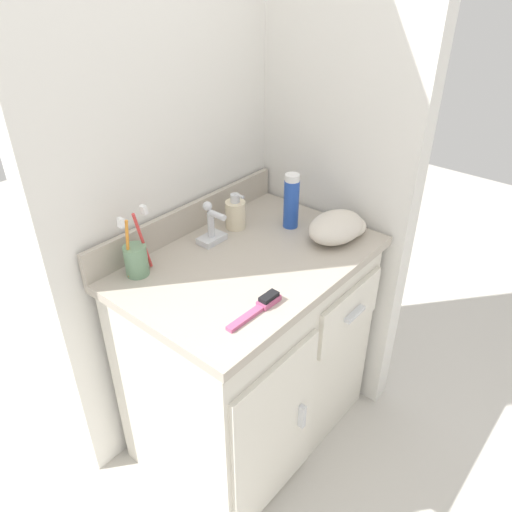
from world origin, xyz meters
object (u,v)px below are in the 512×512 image
Objects in this scene: hairbrush at (261,306)px; shaving_cream_can at (291,201)px; toothbrush_cup at (136,258)px; soap_dispenser at (235,214)px; hand_towel at (339,227)px.

shaving_cream_can is at bearing 28.53° from hairbrush.
soap_dispenser is at bearing -3.92° from toothbrush_cup.
shaving_cream_can is 0.84× the size of hand_towel.
hairbrush is at bearing -74.56° from toothbrush_cup.
shaving_cream_can is at bearing -17.55° from toothbrush_cup.
hairbrush is (0.10, -0.38, -0.04)m from toothbrush_cup.
toothbrush_cup is at bearing 106.67° from hairbrush.
shaving_cream_can reaches higher than hand_towel.
hairbrush is 0.46m from hand_towel.
toothbrush_cup is at bearing 149.41° from hand_towel.
shaving_cream_can reaches higher than soap_dispenser.
hand_towel is (0.45, 0.05, 0.03)m from hairbrush.
hand_towel is (0.56, -0.33, -0.01)m from toothbrush_cup.
toothbrush_cup reaches higher than soap_dispenser.
soap_dispenser is 0.46m from hairbrush.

